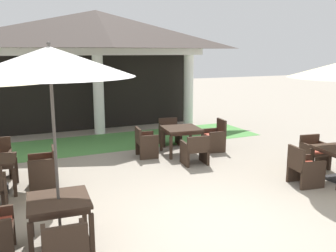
{
  "coord_description": "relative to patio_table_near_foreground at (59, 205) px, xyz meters",
  "views": [
    {
      "loc": [
        -3.09,
        -4.82,
        2.87
      ],
      "look_at": [
        0.34,
        2.67,
        1.19
      ],
      "focal_mm": 39.16,
      "sensor_mm": 36.0,
      "label": 1
    }
  ],
  "objects": [
    {
      "name": "ground_plane",
      "position": [
        2.45,
        -0.48,
        -0.63
      ],
      "size": [
        60.0,
        60.0,
        0.0
      ],
      "primitive_type": "plane",
      "color": "#9E9384"
    },
    {
      "name": "background_pavilion",
      "position": [
        2.45,
        7.36,
        2.66
      ],
      "size": [
        8.28,
        2.92,
        4.22
      ],
      "color": "white",
      "rests_on": "ground"
    },
    {
      "name": "lawn_strip",
      "position": [
        2.45,
        5.9,
        -0.63
      ],
      "size": [
        10.08,
        2.44,
        0.01
      ],
      "primitive_type": "cube",
      "color": "#519347",
      "rests_on": "ground"
    },
    {
      "name": "patio_table_near_foreground",
      "position": [
        0.0,
        0.0,
        0.0
      ],
      "size": [
        0.96,
        0.96,
        0.73
      ],
      "rotation": [
        0.0,
        0.0,
        -0.08
      ],
      "color": "#38281E",
      "rests_on": "ground"
    },
    {
      "name": "patio_umbrella_near_foreground",
      "position": [
        -0.0,
        0.0,
        2.08
      ],
      "size": [
        2.35,
        2.35,
        3.0
      ],
      "color": "#2D2D2D",
      "rests_on": "ground"
    },
    {
      "name": "patio_chair_near_foreground_south",
      "position": [
        -0.07,
        -0.93,
        -0.22
      ],
      "size": [
        0.59,
        0.6,
        0.84
      ],
      "rotation": [
        0.0,
        0.0,
        -0.08
      ],
      "color": "#38281E",
      "rests_on": "ground"
    },
    {
      "name": "patio_chair_mid_left_west",
      "position": [
        5.21,
        0.38,
        -0.24
      ],
      "size": [
        0.66,
        0.66,
        0.87
      ],
      "rotation": [
        0.0,
        0.0,
        -1.73
      ],
      "color": "#38281E",
      "rests_on": "ground"
    },
    {
      "name": "patio_chair_mid_left_north",
      "position": [
        6.34,
        1.19,
        -0.24
      ],
      "size": [
        0.64,
        0.63,
        0.81
      ],
      "rotation": [
        0.0,
        0.0,
        -3.3
      ],
      "color": "#38281E",
      "rests_on": "ground"
    },
    {
      "name": "patio_chair_mid_right_east",
      "position": [
        0.06,
        2.66,
        -0.21
      ],
      "size": [
        0.61,
        0.65,
        0.84
      ],
      "rotation": [
        0.0,
        0.0,
        1.49
      ],
      "color": "#38281E",
      "rests_on": "ground"
    },
    {
      "name": "patio_table_far_back",
      "position": [
        3.91,
        3.74,
        0.03
      ],
      "size": [
        1.1,
        1.1,
        0.76
      ],
      "rotation": [
        0.0,
        0.0,
        -0.12
      ],
      "color": "#38281E",
      "rests_on": "ground"
    },
    {
      "name": "patio_chair_far_back_north",
      "position": [
        4.03,
        4.77,
        -0.23
      ],
      "size": [
        0.67,
        0.59,
        0.82
      ],
      "rotation": [
        0.0,
        0.0,
        -3.26
      ],
      "color": "#38281E",
      "rests_on": "ground"
    },
    {
      "name": "patio_chair_far_back_west",
      "position": [
        2.87,
        3.86,
        -0.23
      ],
      "size": [
        0.59,
        0.65,
        0.83
      ],
      "rotation": [
        0.0,
        0.0,
        -1.69
      ],
      "color": "#38281E",
      "rests_on": "ground"
    },
    {
      "name": "patio_chair_far_back_east",
      "position": [
        4.95,
        3.61,
        -0.22
      ],
      "size": [
        0.58,
        0.62,
        0.93
      ],
      "rotation": [
        0.0,
        0.0,
        1.45
      ],
      "color": "#38281E",
      "rests_on": "ground"
    },
    {
      "name": "patio_chair_far_back_south",
      "position": [
        3.78,
        2.69,
        -0.25
      ],
      "size": [
        0.68,
        0.64,
        0.79
      ],
      "rotation": [
        0.0,
        0.0,
        -0.12
      ],
      "color": "#38281E",
      "rests_on": "ground"
    }
  ]
}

